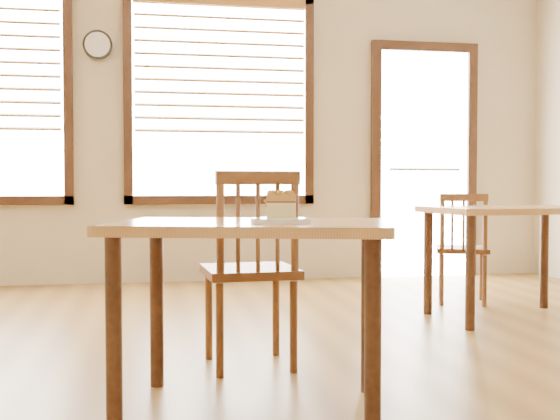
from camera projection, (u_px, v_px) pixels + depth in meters
name	position (u px, v px, depth m)	size (l,w,h in m)	color
window_right	(220.00, 86.00, 6.49)	(1.76, 0.10, 1.96)	white
entry_door	(424.00, 155.00, 6.88)	(1.08, 0.06, 2.29)	white
wall_clock	(98.00, 45.00, 6.26)	(0.26, 0.05, 0.26)	black
cafe_table_main	(252.00, 250.00, 2.77)	(1.23, 0.98, 0.75)	tan
cafe_chair_main	(251.00, 268.00, 3.41)	(0.46, 0.46, 0.97)	brown
cafe_table_second	(511.00, 224.00, 4.69)	(1.11, 0.79, 0.75)	tan
cafe_chair_second	(463.00, 247.00, 5.29)	(0.50, 0.50, 0.84)	brown
plate	(281.00, 221.00, 2.66)	(0.23, 0.23, 0.02)	white
cake_slice	(282.00, 204.00, 2.66)	(0.13, 0.10, 0.11)	#FFF190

